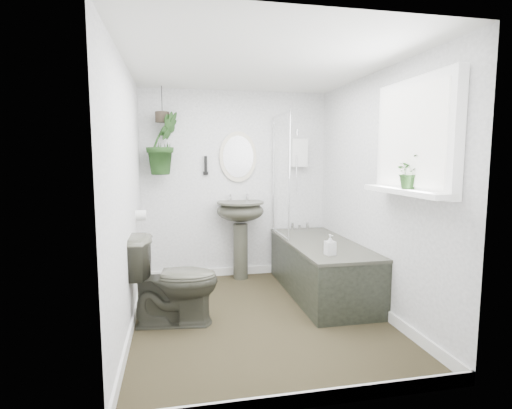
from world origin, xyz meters
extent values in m
cube|color=black|center=(0.00, 0.00, -0.01)|extent=(2.30, 2.80, 0.02)
cube|color=white|center=(0.00, 0.00, 2.31)|extent=(2.30, 2.80, 0.02)
cube|color=white|center=(0.00, 1.41, 1.15)|extent=(2.30, 0.02, 2.30)
cube|color=white|center=(0.00, -1.41, 1.15)|extent=(2.30, 0.02, 2.30)
cube|color=white|center=(-1.16, 0.00, 1.15)|extent=(0.02, 2.80, 2.30)
cube|color=white|center=(1.16, 0.00, 1.15)|extent=(0.02, 2.80, 2.30)
cube|color=white|center=(0.00, 0.00, 0.05)|extent=(2.30, 2.80, 0.10)
cube|color=white|center=(0.80, 1.34, 1.55)|extent=(0.20, 0.10, 0.35)
ellipsoid|color=beige|center=(0.03, 1.37, 1.50)|extent=(0.46, 0.03, 0.62)
cylinder|color=black|center=(-0.37, 1.36, 1.40)|extent=(0.04, 0.04, 0.22)
cylinder|color=white|center=(-1.10, 0.70, 0.90)|extent=(0.11, 0.11, 0.11)
cube|color=white|center=(1.09, -0.70, 1.65)|extent=(0.08, 1.00, 0.90)
cube|color=white|center=(1.02, -0.70, 1.23)|extent=(0.18, 1.00, 0.04)
cube|color=white|center=(1.04, -0.70, 1.65)|extent=(0.01, 0.86, 0.76)
imported|color=#3A3A2F|center=(-0.78, 0.02, 0.40)|extent=(0.84, 0.55, 0.80)
imported|color=black|center=(1.05, -0.72, 1.38)|extent=(0.26, 0.23, 0.27)
imported|color=black|center=(-0.87, 1.25, 1.65)|extent=(0.50, 0.48, 0.72)
imported|color=#312C2C|center=(0.67, -0.06, 0.68)|extent=(0.10, 0.10, 0.19)
cylinder|color=#342B21|center=(-0.87, 1.25, 1.95)|extent=(0.16, 0.16, 0.12)
camera|label=1|loc=(-0.75, -3.52, 1.50)|focal=28.00mm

